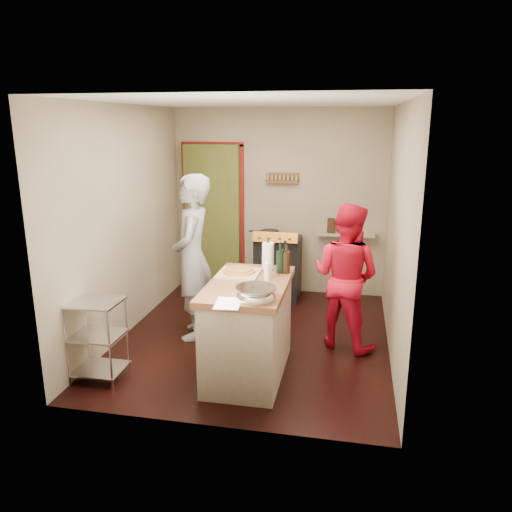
{
  "coord_description": "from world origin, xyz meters",
  "views": [
    {
      "loc": [
        1.06,
        -5.19,
        2.4
      ],
      "look_at": [
        0.02,
        0.0,
        0.98
      ],
      "focal_mm": 35.0,
      "sensor_mm": 36.0,
      "label": 1
    }
  ],
  "objects_px": {
    "island": "(249,326)",
    "person_red": "(346,276)",
    "stove": "(278,267)",
    "wire_shelving": "(97,336)",
    "person_stripe": "(192,258)"
  },
  "relations": [
    {
      "from": "island",
      "to": "person_red",
      "type": "xyz_separation_m",
      "value": [
        0.89,
        0.84,
        0.3
      ]
    },
    {
      "from": "stove",
      "to": "wire_shelving",
      "type": "bearing_deg",
      "value": -116.85
    },
    {
      "from": "wire_shelving",
      "to": "island",
      "type": "xyz_separation_m",
      "value": [
        1.39,
        0.38,
        0.06
      ]
    },
    {
      "from": "stove",
      "to": "person_red",
      "type": "distance_m",
      "value": 1.73
    },
    {
      "from": "wire_shelving",
      "to": "person_red",
      "type": "relative_size",
      "value": 0.5
    },
    {
      "from": "wire_shelving",
      "to": "stove",
      "type": "bearing_deg",
      "value": 63.15
    },
    {
      "from": "wire_shelving",
      "to": "person_red",
      "type": "xyz_separation_m",
      "value": [
        2.28,
        1.22,
        0.36
      ]
    },
    {
      "from": "wire_shelving",
      "to": "person_red",
      "type": "distance_m",
      "value": 2.61
    },
    {
      "from": "island",
      "to": "person_stripe",
      "type": "distance_m",
      "value": 1.2
    },
    {
      "from": "stove",
      "to": "person_stripe",
      "type": "bearing_deg",
      "value": -116.87
    },
    {
      "from": "stove",
      "to": "person_stripe",
      "type": "distance_m",
      "value": 1.72
    },
    {
      "from": "person_red",
      "to": "wire_shelving",
      "type": "bearing_deg",
      "value": 54.06
    },
    {
      "from": "stove",
      "to": "person_red",
      "type": "relative_size",
      "value": 0.63
    },
    {
      "from": "stove",
      "to": "person_stripe",
      "type": "xyz_separation_m",
      "value": [
        -0.75,
        -1.47,
        0.48
      ]
    },
    {
      "from": "island",
      "to": "person_red",
      "type": "relative_size",
      "value": 0.86
    }
  ]
}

